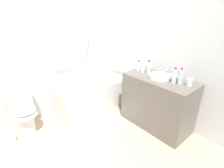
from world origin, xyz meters
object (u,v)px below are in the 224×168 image
Objects in this scene: bathtub at (92,94)px; water_bottle_2 at (174,76)px; water_bottle_0 at (181,77)px; toilet at (24,112)px; toilet_paper_roll at (12,139)px; drinking_glass_1 at (189,82)px; drinking_glass_2 at (178,79)px; drinking_glass_0 at (143,70)px; sink_basin at (159,77)px; water_bottle_1 at (149,67)px; bath_mat at (109,122)px; sink_faucet at (167,73)px; water_bottle_3 at (138,66)px.

bathtub reaches higher than water_bottle_2.
toilet is at bearing 137.83° from water_bottle_0.
toilet_paper_roll is at bearing 144.26° from water_bottle_0.
drinking_glass_2 is at bearing 86.18° from drinking_glass_1.
drinking_glass_1 reaches higher than drinking_glass_0.
water_bottle_1 reaches higher than sink_basin.
drinking_glass_2 is 0.15× the size of bath_mat.
water_bottle_3 is (-0.18, 0.44, 0.05)m from sink_faucet.
sink_faucet is at bearing -60.20° from water_bottle_1.
water_bottle_2 is at bearing -129.25° from sink_faucet.
toilet is 6.94× the size of drinking_glass_1.
sink_faucet is 0.82× the size of water_bottle_3.
water_bottle_1 is 2.16× the size of drinking_glass_1.
drinking_glass_1 is at bearing -70.72° from bathtub.
bathtub is 12.61× the size of toilet_paper_roll.
toilet is at bearing 139.91° from drinking_glass_2.
sink_faucet is 0.38m from drinking_glass_0.
sink_faucet is 0.64× the size of water_bottle_0.
water_bottle_2 is 3.00× the size of drinking_glass_2.
water_bottle_2 reaches higher than sink_basin.
water_bottle_2 is at bearing 169.13° from drinking_glass_2.
drinking_glass_1 is at bearing -80.52° from sink_basin.
drinking_glass_1 is (0.06, -0.87, -0.03)m from water_bottle_3.
sink_basin is 2.92× the size of toilet_paper_roll.
water_bottle_0 is (0.03, -0.32, 0.08)m from sink_basin.
drinking_glass_1 is (0.05, -0.11, -0.06)m from water_bottle_0.
drinking_glass_2 reaches higher than bath_mat.
sink_faucet is 1.35× the size of toilet_paper_roll.
water_bottle_1 reaches higher than drinking_glass_2.
toilet_paper_roll reaches higher than bath_mat.
drinking_glass_1 is at bearing -57.52° from bath_mat.
toilet_paper_roll is at bearing 161.16° from water_bottle_3.
water_bottle_3 is (-0.01, 0.76, -0.03)m from water_bottle_0.
drinking_glass_0 is at bearing -96.76° from water_bottle_3.
sink_basin is at bearing -67.33° from bathtub.
water_bottle_3 reaches higher than sink_basin.
drinking_glass_0 is 0.60m from drinking_glass_2.
water_bottle_2 reaches higher than water_bottle_3.
bath_mat is at bearing 124.88° from water_bottle_2.
bathtub is 1.39m from sink_basin.
drinking_glass_2 reaches higher than sink_basin.
water_bottle_1 is at bearing -79.41° from water_bottle_3.
drinking_glass_1 is 0.18m from drinking_glass_2.
water_bottle_2 is 2.27× the size of drinking_glass_1.
bathtub is at bearing 124.71° from water_bottle_3.
water_bottle_0 is at bearing 112.36° from drinking_glass_1.
toilet_paper_roll is (-1.97, 1.36, -0.91)m from water_bottle_2.
water_bottle_3 is at bearing 87.99° from sink_basin.
water_bottle_1 reaches higher than toilet_paper_roll.
water_bottle_1 is 0.49m from water_bottle_2.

